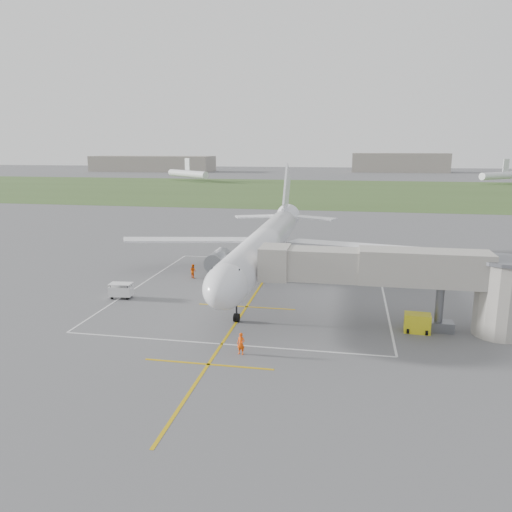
% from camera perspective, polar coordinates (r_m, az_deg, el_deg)
% --- Properties ---
extents(ground, '(700.00, 700.00, 0.00)m').
position_cam_1_polar(ground, '(60.43, 0.85, -2.91)').
color(ground, '#525255').
rests_on(ground, ground).
extents(grass_strip, '(700.00, 120.00, 0.02)m').
position_cam_1_polar(grass_strip, '(188.37, 7.73, 7.41)').
color(grass_strip, '#395424').
rests_on(grass_strip, ground).
extents(apron_markings, '(28.20, 60.00, 0.01)m').
position_cam_1_polar(apron_markings, '(54.93, -0.20, -4.48)').
color(apron_markings, '#C0990B').
rests_on(apron_markings, ground).
extents(airliner, '(38.93, 46.75, 13.52)m').
position_cam_1_polar(airliner, '(60.15, 0.99, 1.31)').
color(airliner, silver).
rests_on(airliner, ground).
extents(jet_bridge, '(23.40, 5.00, 7.20)m').
position_cam_1_polar(jet_bridge, '(45.69, 17.63, -2.39)').
color(jet_bridge, gray).
rests_on(jet_bridge, ground).
extents(gpu_unit, '(2.32, 1.72, 1.67)m').
position_cam_1_polar(gpu_unit, '(46.28, 17.95, -7.31)').
color(gpu_unit, gold).
rests_on(gpu_unit, ground).
extents(baggage_cart, '(2.47, 1.61, 1.64)m').
position_cam_1_polar(baggage_cart, '(55.58, -15.16, -3.83)').
color(baggage_cart, silver).
rests_on(baggage_cart, ground).
extents(ramp_worker_nose, '(0.71, 0.54, 1.75)m').
position_cam_1_polar(ramp_worker_nose, '(39.58, -1.73, -9.99)').
color(ramp_worker_nose, '#F14807').
rests_on(ramp_worker_nose, ground).
extents(ramp_worker_wing, '(1.08, 1.05, 1.75)m').
position_cam_1_polar(ramp_worker_wing, '(62.29, -7.20, -1.71)').
color(ramp_worker_wing, '#DA4D06').
rests_on(ramp_worker_wing, ground).
extents(distant_hangars, '(345.00, 49.00, 12.00)m').
position_cam_1_polar(distant_hangars, '(323.86, 6.21, 10.40)').
color(distant_hangars, gray).
rests_on(distant_hangars, ground).
extents(distant_aircraft, '(169.53, 36.40, 8.85)m').
position_cam_1_polar(distant_aircraft, '(234.79, 9.75, 9.18)').
color(distant_aircraft, silver).
rests_on(distant_aircraft, ground).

